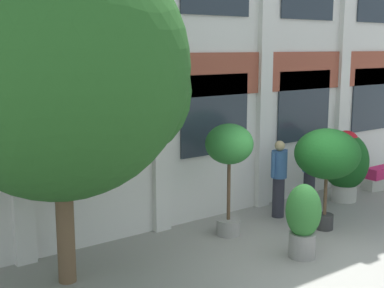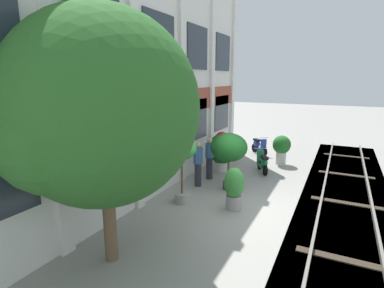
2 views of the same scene
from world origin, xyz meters
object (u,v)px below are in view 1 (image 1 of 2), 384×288
potted_plant_square_trough (380,178)px  resident_watching_tracks (310,171)px  potted_plant_terracotta_small (229,152)px  potted_plant_glazed_jar (303,218)px  potted_plant_low_pan (327,155)px  potted_plant_fluted_column (345,162)px  resident_by_doorway (279,176)px  broadleaf_tree (59,74)px

potted_plant_square_trough → resident_watching_tracks: size_ratio=0.62×
potted_plant_terracotta_small → resident_watching_tracks: potted_plant_terracotta_small is taller
potted_plant_square_trough → potted_plant_glazed_jar: size_ratio=0.78×
potted_plant_square_trough → potted_plant_low_pan: size_ratio=0.50×
potted_plant_fluted_column → potted_plant_terracotta_small: 3.85m
potted_plant_square_trough → potted_plant_glazed_jar: (-5.20, -1.90, 0.45)m
resident_by_doorway → potted_plant_terracotta_small: bearing=-91.0°
broadleaf_tree → potted_plant_glazed_jar: 4.78m
resident_by_doorway → resident_watching_tracks: 0.94m
resident_by_doorway → resident_watching_tracks: (0.94, -0.05, -0.01)m
broadleaf_tree → resident_watching_tracks: (5.99, 0.23, -2.38)m
potted_plant_square_trough → resident_watching_tracks: resident_watching_tracks is taller
potted_plant_fluted_column → resident_by_doorway: potted_plant_fluted_column is taller
potted_plant_square_trough → potted_plant_glazed_jar: bearing=-159.9°
resident_by_doorway → resident_watching_tracks: bearing=78.8°
potted_plant_square_trough → potted_plant_fluted_column: potted_plant_fluted_column is taller
potted_plant_terracotta_small → potted_plant_glazed_jar: potted_plant_terracotta_small is taller
resident_by_doorway → resident_watching_tracks: resident_by_doorway is taller
broadleaf_tree → potted_plant_terracotta_small: broadleaf_tree is taller
resident_watching_tracks → potted_plant_terracotta_small: bearing=-96.9°
potted_plant_fluted_column → resident_by_doorway: (-2.18, 0.09, -0.06)m
potted_plant_square_trough → resident_by_doorway: 3.92m
potted_plant_low_pan → potted_plant_fluted_column: bearing=27.4°
potted_plant_low_pan → resident_watching_tracks: (0.77, 1.07, -0.63)m
potted_plant_square_trough → resident_by_doorway: resident_by_doorway is taller
potted_plant_square_trough → potted_plant_terracotta_small: size_ratio=0.47×
potted_plant_square_trough → resident_watching_tracks: bearing=-178.1°
resident_watching_tracks → broadleaf_tree: bearing=-98.0°
potted_plant_terracotta_small → resident_watching_tracks: bearing=3.3°
potted_plant_glazed_jar → resident_watching_tracks: resident_watching_tracks is taller
broadleaf_tree → potted_plant_terracotta_small: (3.44, 0.09, -1.61)m
resident_watching_tracks → potted_plant_fluted_column: bearing=78.1°
potted_plant_low_pan → potted_plant_square_trough: bearing=17.6°
broadleaf_tree → resident_by_doorway: (5.05, 0.28, -2.37)m
potted_plant_square_trough → broadleaf_tree: bearing=-177.9°
potted_plant_fluted_column → potted_plant_glazed_jar: size_ratio=1.29×
potted_plant_glazed_jar → resident_by_doorway: 2.29m
potted_plant_low_pan → potted_plant_terracotta_small: potted_plant_terracotta_small is taller
potted_plant_fluted_column → resident_watching_tracks: 1.24m
broadleaf_tree → resident_watching_tracks: broadleaf_tree is taller
broadleaf_tree → potted_plant_low_pan: (5.23, -0.84, -1.74)m
potted_plant_terracotta_small → potted_plant_glazed_jar: bearing=-80.3°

